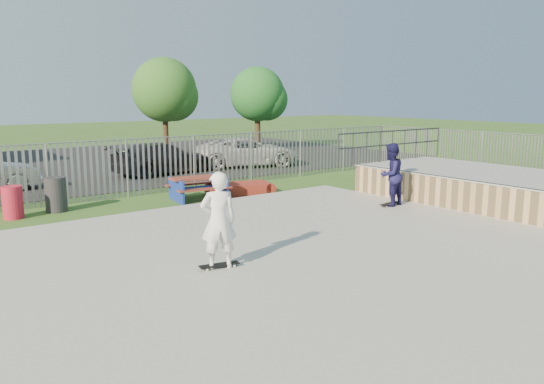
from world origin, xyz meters
TOP-DOWN VIEW (x-y plane):
  - ground at (0.00, 0.00)m, footprint 120.00×120.00m
  - concrete_slab at (0.00, 0.00)m, footprint 15.00×12.00m
  - quarter_pipe at (9.50, 1.04)m, footprint 5.50×7.05m
  - fence at (1.00, 4.59)m, footprint 26.04×16.02m
  - picnic_table at (2.72, 7.15)m, footprint 2.05×1.77m
  - funbox at (4.37, 7.10)m, footprint 2.19×1.48m
  - trash_bin_red at (-2.88, 7.92)m, footprint 0.56×0.56m
  - trash_bin_grey at (-1.63, 8.13)m, footprint 0.63×0.63m
  - parking_lot at (0.00, 19.00)m, footprint 40.00×18.00m
  - car_dark at (4.36, 13.23)m, footprint 4.92×2.46m
  - car_white at (8.84, 13.07)m, footprint 5.59×3.95m
  - tree_mid at (7.64, 19.53)m, footprint 3.61×3.61m
  - tree_right at (13.71, 18.96)m, footprint 3.39×3.39m
  - skateboard_a at (6.50, 2.10)m, footprint 0.82×0.32m
  - skateboard_b at (-0.77, 0.19)m, footprint 0.82×0.36m
  - skater_navy at (6.50, 2.10)m, footprint 1.03×0.86m
  - skater_white at (-0.77, 0.19)m, footprint 0.82×0.68m

SIDE VIEW (x-z plane):
  - ground at x=0.00m, z-range 0.00..0.00m
  - parking_lot at x=0.00m, z-range 0.00..0.02m
  - concrete_slab at x=0.00m, z-range 0.00..0.15m
  - skateboard_a at x=6.50m, z-range 0.15..0.23m
  - skateboard_b at x=-0.77m, z-range 0.15..0.23m
  - funbox at x=4.37m, z-range 0.00..0.40m
  - picnic_table at x=2.72m, z-range 0.01..0.79m
  - trash_bin_red at x=-2.88m, z-range 0.00..0.94m
  - trash_bin_grey at x=-1.63m, z-range 0.00..1.05m
  - quarter_pipe at x=9.50m, z-range -0.54..1.65m
  - car_dark at x=4.36m, z-range 0.02..1.39m
  - car_white at x=8.84m, z-range 0.02..1.44m
  - fence at x=1.00m, z-range 0.00..2.00m
  - skater_navy at x=6.50m, z-range 0.15..2.06m
  - skater_white at x=-0.77m, z-range 0.15..2.06m
  - tree_right at x=13.71m, z-range 0.90..6.13m
  - tree_mid at x=7.64m, z-range 0.97..6.54m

